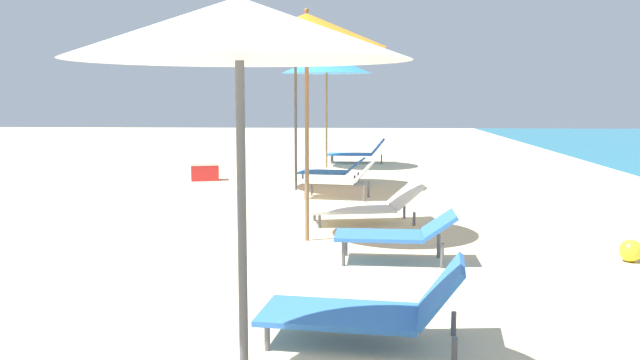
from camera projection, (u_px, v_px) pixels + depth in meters
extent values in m
cylinder|color=#4C4C51|center=(242.00, 241.00, 3.72)|extent=(0.05, 0.05, 1.96)
cone|color=white|center=(239.00, 29.00, 3.57)|extent=(1.83, 1.83, 0.33)
cube|color=blue|center=(340.00, 314.00, 4.89)|extent=(1.22, 0.79, 0.04)
cube|color=blue|center=(441.00, 290.00, 4.74)|extent=(0.40, 0.68, 0.42)
cylinder|color=#59595E|center=(267.00, 338.00, 4.73)|extent=(0.04, 0.04, 0.18)
cylinder|color=#59595E|center=(285.00, 313.00, 5.26)|extent=(0.04, 0.04, 0.18)
cylinder|color=#59595E|center=(455.00, 351.00, 4.50)|extent=(0.04, 0.04, 0.18)
cylinder|color=#59595E|center=(454.00, 324.00, 5.03)|extent=(0.04, 0.04, 0.18)
cylinder|color=olive|center=(307.00, 146.00, 8.14)|extent=(0.05, 0.05, 2.32)
cone|color=orange|center=(307.00, 30.00, 7.97)|extent=(1.88, 1.88, 0.40)
sphere|color=olive|center=(307.00, 10.00, 7.94)|extent=(0.06, 0.06, 0.06)
cube|color=white|center=(351.00, 209.00, 9.35)|extent=(1.25, 0.82, 0.04)
cube|color=white|center=(405.00, 195.00, 9.43)|extent=(0.51, 0.69, 0.35)
cylinder|color=#59595E|center=(320.00, 221.00, 9.04)|extent=(0.04, 0.04, 0.18)
cylinder|color=#59595E|center=(314.00, 214.00, 9.55)|extent=(0.04, 0.04, 0.18)
cylinder|color=#59595E|center=(414.00, 219.00, 9.21)|extent=(0.04, 0.04, 0.18)
cylinder|color=#59595E|center=(404.00, 212.00, 9.73)|extent=(0.04, 0.04, 0.18)
cube|color=blue|center=(379.00, 236.00, 7.22)|extent=(0.96, 0.59, 0.04)
cube|color=blue|center=(439.00, 224.00, 7.15)|extent=(0.38, 0.57, 0.26)
cylinder|color=#59595E|center=(343.00, 254.00, 7.05)|extent=(0.04, 0.04, 0.26)
cylinder|color=#59595E|center=(346.00, 244.00, 7.50)|extent=(0.04, 0.04, 0.26)
cylinder|color=#59595E|center=(442.00, 256.00, 6.96)|extent=(0.04, 0.04, 0.26)
cylinder|color=#59595E|center=(439.00, 246.00, 7.40)|extent=(0.04, 0.04, 0.26)
cylinder|color=#4C4C51|center=(296.00, 128.00, 12.45)|extent=(0.05, 0.05, 2.31)
cone|color=orange|center=(295.00, 51.00, 12.28)|extent=(2.51, 2.51, 0.45)
sphere|color=#4C4C51|center=(295.00, 37.00, 12.25)|extent=(0.06, 0.06, 0.06)
cube|color=blue|center=(324.00, 172.00, 13.65)|extent=(1.04, 0.73, 0.04)
cube|color=blue|center=(355.00, 165.00, 13.50)|extent=(0.43, 0.64, 0.29)
cylinder|color=#59595E|center=(303.00, 179.00, 13.50)|extent=(0.04, 0.04, 0.19)
cylinder|color=#59595E|center=(308.00, 176.00, 13.98)|extent=(0.04, 0.04, 0.19)
cylinder|color=#59595E|center=(355.00, 180.00, 13.29)|extent=(0.04, 0.04, 0.19)
cylinder|color=#59595E|center=(358.00, 177.00, 13.77)|extent=(0.04, 0.04, 0.19)
cube|color=white|center=(329.00, 181.00, 11.58)|extent=(1.01, 0.71, 0.04)
cube|color=white|center=(364.00, 172.00, 11.44)|extent=(0.38, 0.61, 0.33)
cylinder|color=#59595E|center=(305.00, 191.00, 11.45)|extent=(0.04, 0.04, 0.28)
cylinder|color=#59595E|center=(311.00, 188.00, 11.91)|extent=(0.04, 0.04, 0.28)
cylinder|color=#59595E|center=(364.00, 193.00, 11.24)|extent=(0.04, 0.04, 0.28)
cylinder|color=#59595E|center=(368.00, 189.00, 11.69)|extent=(0.04, 0.04, 0.28)
cylinder|color=olive|center=(327.00, 121.00, 16.27)|extent=(0.05, 0.05, 2.26)
cone|color=#338CD8|center=(327.00, 64.00, 16.10)|extent=(2.14, 2.14, 0.45)
sphere|color=olive|center=(327.00, 53.00, 16.07)|extent=(0.06, 0.06, 0.06)
cube|color=blue|center=(350.00, 154.00, 17.50)|extent=(1.16, 0.64, 0.04)
cube|color=blue|center=(378.00, 146.00, 17.41)|extent=(0.36, 0.61, 0.41)
cylinder|color=#59595E|center=(331.00, 160.00, 17.31)|extent=(0.04, 0.04, 0.20)
cylinder|color=#59595E|center=(333.00, 158.00, 17.80)|extent=(0.04, 0.04, 0.20)
cylinder|color=#59595E|center=(382.00, 160.00, 17.20)|extent=(0.04, 0.04, 0.20)
cylinder|color=#59595E|center=(382.00, 158.00, 17.68)|extent=(0.04, 0.04, 0.20)
sphere|color=yellow|center=(631.00, 251.00, 7.22)|extent=(0.24, 0.24, 0.24)
cube|color=red|center=(205.00, 173.00, 13.98)|extent=(0.63, 0.49, 0.32)
cube|color=white|center=(205.00, 164.00, 13.96)|extent=(0.64, 0.50, 0.06)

